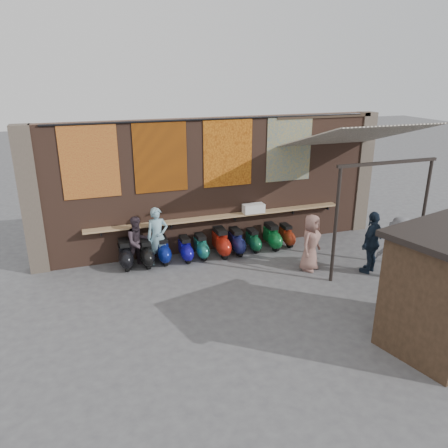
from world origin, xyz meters
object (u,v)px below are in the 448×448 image
(scooter_stool_7, at_px, (253,240))
(scooter_stool_9, at_px, (286,235))
(scooter_stool_2, at_px, (163,250))
(scooter_stool_6, at_px, (236,242))
(shopper_grey, at_px, (398,248))
(shopper_tan, at_px, (311,243))
(scooter_stool_8, at_px, (272,237))
(diner_left, at_px, (157,236))
(scooter_stool_0, at_px, (125,255))
(market_stall, at_px, (448,294))
(scooter_stool_3, at_px, (185,249))
(scooter_stool_4, at_px, (201,247))
(shopper_navy, at_px, (372,242))
(scooter_stool_1, at_px, (146,253))
(diner_right, at_px, (138,242))
(scooter_stool_5, at_px, (221,242))
(shelf_box, at_px, (254,208))

(scooter_stool_7, distance_m, scooter_stool_9, 1.18)
(scooter_stool_2, xyz_separation_m, scooter_stool_6, (2.23, -0.10, 0.01))
(shopper_grey, bearing_deg, shopper_tan, -12.96)
(scooter_stool_8, distance_m, diner_left, 3.60)
(scooter_stool_0, height_order, market_stall, market_stall)
(scooter_stool_3, distance_m, scooter_stool_4, 0.48)
(diner_left, xyz_separation_m, shopper_tan, (3.90, -1.79, -0.03))
(scooter_stool_9, bearing_deg, shopper_navy, -63.07)
(scooter_stool_4, distance_m, scooter_stool_8, 2.30)
(diner_left, bearing_deg, scooter_stool_3, -4.03)
(diner_left, distance_m, shopper_tan, 4.29)
(shopper_grey, bearing_deg, scooter_stool_1, -6.95)
(scooter_stool_6, distance_m, scooter_stool_7, 0.56)
(scooter_stool_0, bearing_deg, scooter_stool_2, 0.05)
(diner_right, bearing_deg, scooter_stool_5, -19.12)
(scooter_stool_1, distance_m, shopper_tan, 4.63)
(scooter_stool_2, height_order, scooter_stool_4, scooter_stool_2)
(scooter_stool_9, relative_size, diner_right, 0.48)
(scooter_stool_5, distance_m, shopper_tan, 2.69)
(scooter_stool_1, xyz_separation_m, scooter_stool_6, (2.73, -0.04, -0.00))
(shopper_grey, bearing_deg, diner_right, -6.32)
(scooter_stool_5, bearing_deg, shelf_box, 16.26)
(scooter_stool_5, distance_m, shopper_grey, 4.94)
(scooter_stool_4, xyz_separation_m, scooter_stool_6, (1.11, -0.03, 0.03))
(scooter_stool_2, distance_m, diner_left, 0.49)
(shelf_box, height_order, market_stall, market_stall)
(diner_left, bearing_deg, shopper_tan, -25.36)
(shelf_box, relative_size, scooter_stool_5, 0.75)
(diner_right, bearing_deg, scooter_stool_3, -19.98)
(shopper_tan, bearing_deg, scooter_stool_9, 49.55)
(scooter_stool_3, bearing_deg, scooter_stool_0, 176.94)
(shopper_grey, relative_size, shopper_tan, 1.05)
(scooter_stool_4, bearing_deg, shelf_box, 10.16)
(scooter_stool_9, relative_size, shopper_tan, 0.44)
(shelf_box, bearing_deg, scooter_stool_6, -153.35)
(scooter_stool_9, bearing_deg, diner_left, -179.54)
(diner_right, xyz_separation_m, shopper_tan, (4.46, -1.79, 0.06))
(scooter_stool_2, xyz_separation_m, shopper_grey, (5.69, -3.03, 0.48))
(shopper_tan, bearing_deg, shopper_grey, -65.38)
(scooter_stool_0, height_order, scooter_stool_8, scooter_stool_0)
(scooter_stool_1, distance_m, scooter_stool_4, 1.63)
(scooter_stool_5, xyz_separation_m, shopper_tan, (2.01, -1.74, 0.39))
(diner_left, xyz_separation_m, diner_right, (-0.56, 0.00, -0.10))
(diner_left, bearing_deg, shopper_navy, -25.41)
(scooter_stool_1, xyz_separation_m, market_stall, (4.94, -5.81, 0.79))
(scooter_stool_0, relative_size, scooter_stool_9, 1.17)
(shelf_box, relative_size, shopper_grey, 0.39)
(scooter_stool_9, distance_m, shopper_grey, 3.51)
(shelf_box, height_order, diner_left, diner_left)
(scooter_stool_8, height_order, diner_left, diner_left)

